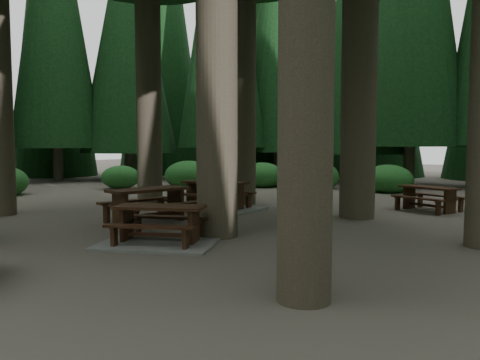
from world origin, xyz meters
The scene contains 6 objects.
ground centered at (0.00, 0.00, 0.00)m, with size 80.00×80.00×0.00m, color #564F45.
picnic_table_a centered at (0.28, -0.96, 0.24)m, with size 2.67×2.47×0.73m.
picnic_table_b centered at (-1.54, 0.66, 0.56)m, with size 1.98×2.26×0.84m.
picnic_table_c centered at (-1.55, 3.37, 0.29)m, with size 2.48×2.06×0.83m.
picnic_table_d centered at (3.74, 6.47, 0.46)m, with size 2.00×1.83×0.70m.
shrub_ring centered at (0.70, 0.75, 0.40)m, with size 23.86×24.64×1.49m.
Camera 1 is at (6.33, -7.58, 1.89)m, focal length 35.00 mm.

